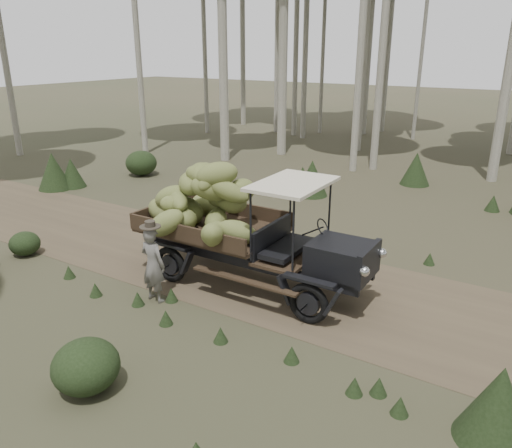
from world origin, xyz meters
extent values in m
plane|color=#473D2B|center=(0.00, 0.00, 0.00)|extent=(120.00, 120.00, 0.00)
cube|color=brown|center=(0.00, 0.00, 0.00)|extent=(70.00, 4.00, 0.01)
cube|color=black|center=(0.94, -0.51, 1.09)|extent=(1.10, 1.05, 0.60)
cube|color=black|center=(1.54, -0.50, 1.09)|extent=(0.12, 1.10, 0.68)
cube|color=black|center=(-0.60, -0.52, 1.20)|extent=(0.10, 1.53, 0.60)
cube|color=#38281C|center=(-2.13, -0.53, 1.09)|extent=(3.08, 1.99, 0.09)
cube|color=#38281C|center=(-2.13, 0.45, 1.29)|extent=(3.06, 0.09, 0.35)
cube|color=#38281C|center=(-2.12, -1.52, 1.29)|extent=(3.06, 0.09, 0.35)
cube|color=#38281C|center=(-3.66, -0.54, 1.29)|extent=(0.08, 1.97, 0.35)
cube|color=beige|center=(-0.12, -0.52, 2.43)|extent=(1.27, 1.87, 0.07)
cube|color=black|center=(-0.98, -0.11, 0.68)|extent=(5.03, 0.15, 0.20)
cube|color=black|center=(-0.98, -0.94, 0.68)|extent=(5.03, 0.15, 0.20)
torus|color=black|center=(0.71, 0.37, 0.42)|extent=(0.83, 0.16, 0.83)
torus|color=black|center=(0.72, -1.39, 0.42)|extent=(0.83, 0.16, 0.83)
torus|color=black|center=(-2.68, 0.34, 0.42)|extent=(0.83, 0.16, 0.83)
torus|color=black|center=(-2.67, -1.41, 0.42)|extent=(0.83, 0.16, 0.83)
sphere|color=beige|center=(1.62, -0.01, 1.15)|extent=(0.20, 0.20, 0.20)
sphere|color=beige|center=(1.63, -1.00, 1.15)|extent=(0.20, 0.20, 0.20)
ellipsoid|color=olive|center=(-1.45, -1.35, 1.37)|extent=(0.61, 0.85, 0.60)
ellipsoid|color=olive|center=(-1.78, -0.24, 1.70)|extent=(0.77, 0.54, 0.52)
ellipsoid|color=olive|center=(-2.03, -0.71, 2.09)|extent=(1.05, 1.05, 0.75)
ellipsoid|color=olive|center=(-1.89, -0.64, 2.41)|extent=(1.07, 1.04, 0.64)
ellipsoid|color=olive|center=(-2.81, -0.57, 1.44)|extent=(1.09, 0.70, 0.82)
ellipsoid|color=olive|center=(-2.71, -0.98, 1.77)|extent=(0.95, 0.93, 0.45)
ellipsoid|color=olive|center=(-2.64, -0.63, 2.10)|extent=(0.95, 1.00, 0.53)
ellipsoid|color=olive|center=(-2.00, -0.51, 2.31)|extent=(0.62, 0.87, 0.59)
ellipsoid|color=olive|center=(-1.07, -1.10, 1.40)|extent=(1.04, 0.72, 0.62)
ellipsoid|color=olive|center=(-2.74, -1.08, 1.69)|extent=(0.70, 0.91, 0.68)
ellipsoid|color=olive|center=(-1.56, -0.25, 2.00)|extent=(0.67, 0.86, 0.63)
ellipsoid|color=olive|center=(-2.39, -0.55, 2.32)|extent=(0.99, 0.98, 0.65)
ellipsoid|color=olive|center=(-1.96, -0.62, 1.34)|extent=(0.86, 1.10, 0.61)
ellipsoid|color=olive|center=(-1.96, -0.22, 1.72)|extent=(1.10, 0.69, 0.76)
ellipsoid|color=olive|center=(-2.59, -0.38, 2.09)|extent=(1.01, 0.52, 0.69)
ellipsoid|color=olive|center=(-2.28, -0.63, 2.31)|extent=(0.97, 0.71, 0.65)
ellipsoid|color=olive|center=(-3.35, -0.82, 1.37)|extent=(1.06, 0.76, 0.76)
ellipsoid|color=olive|center=(-3.04, -0.83, 1.78)|extent=(1.05, 0.79, 0.75)
ellipsoid|color=olive|center=(-1.60, -0.62, 2.07)|extent=(1.07, 0.80, 0.73)
ellipsoid|color=olive|center=(-2.02, -0.66, 2.31)|extent=(0.48, 0.95, 0.69)
ellipsoid|color=olive|center=(-2.85, 0.21, 1.33)|extent=(0.92, 0.59, 0.67)
ellipsoid|color=olive|center=(-2.15, -0.11, 1.71)|extent=(0.57, 1.02, 0.69)
ellipsoid|color=olive|center=(-1.54, -0.23, 2.01)|extent=(0.63, 0.81, 0.53)
ellipsoid|color=olive|center=(-2.29, -0.60, 2.38)|extent=(0.58, 0.84, 0.51)
ellipsoid|color=olive|center=(-2.46, -1.08, 1.40)|extent=(0.74, 0.90, 0.62)
ellipsoid|color=olive|center=(-2.56, -1.57, 1.47)|extent=(1.04, 0.98, 0.83)
ellipsoid|color=olive|center=(-1.35, -1.57, 1.44)|extent=(0.89, 0.99, 0.77)
imported|color=#63605B|center=(-2.37, -2.24, 0.80)|extent=(0.60, 0.40, 1.60)
cylinder|color=#342E25|center=(-2.37, -2.24, 1.62)|extent=(0.44, 0.44, 0.02)
cylinder|color=#342E25|center=(-2.37, -2.24, 1.68)|extent=(0.22, 0.22, 0.13)
cylinder|color=#B2AD9E|center=(-8.71, 16.91, 7.17)|extent=(0.30, 0.30, 14.34)
cone|color=#233319|center=(-0.36, 9.91, 0.61)|extent=(1.11, 1.11, 1.23)
ellipsoid|color=#233319|center=(-6.80, -2.20, 0.31)|extent=(0.75, 0.75, 0.60)
cone|color=#233319|center=(-11.14, 2.75, 0.54)|extent=(0.97, 0.97, 1.08)
ellipsoid|color=#233319|center=(-10.23, 5.44, 0.51)|extent=(1.25, 1.25, 1.00)
cone|color=#233319|center=(4.17, -2.78, 0.57)|extent=(1.03, 1.03, 1.14)
ellipsoid|color=#233319|center=(-1.25, -4.94, 0.42)|extent=(1.02, 1.02, 0.82)
cone|color=#233319|center=(-3.36, 6.36, 0.51)|extent=(0.93, 0.93, 1.03)
cone|color=#233319|center=(2.66, 7.95, 0.26)|extent=(0.47, 0.47, 0.52)
cone|color=#233319|center=(-11.47, 2.22, 0.68)|extent=(1.22, 1.22, 1.35)
cone|color=#233319|center=(-3.27, 6.29, 0.33)|extent=(0.59, 0.59, 0.65)
cone|color=#233319|center=(-3.05, 6.49, 0.63)|extent=(1.14, 1.14, 1.26)
cone|color=#233319|center=(-1.53, -2.86, 0.15)|extent=(0.27, 0.27, 0.30)
cone|color=#233319|center=(-2.40, 2.14, 0.15)|extent=(0.27, 0.27, 0.30)
cone|color=#233319|center=(2.56, -2.68, 0.15)|extent=(0.27, 0.27, 0.30)
cone|color=#233319|center=(2.25, -2.87, 0.15)|extent=(0.27, 0.27, 0.30)
cone|color=#233319|center=(2.01, 2.62, 0.15)|extent=(0.27, 0.27, 0.30)
cone|color=#233319|center=(2.97, -2.95, 0.15)|extent=(0.27, 0.27, 0.30)
cone|color=#233319|center=(0.28, 2.17, 0.15)|extent=(0.27, 0.27, 0.30)
cone|color=#233319|center=(1.06, -2.65, 0.15)|extent=(0.27, 0.27, 0.30)
cone|color=#233319|center=(-3.56, -2.78, 0.15)|extent=(0.27, 0.27, 0.30)
cone|color=#233319|center=(-5.52, 2.22, 0.15)|extent=(0.27, 0.27, 0.30)
cone|color=#233319|center=(-2.52, -2.60, 0.15)|extent=(0.27, 0.27, 0.30)
cone|color=#233319|center=(-2.05, -2.10, 0.15)|extent=(0.27, 0.27, 0.30)
cone|color=#233319|center=(-0.30, -2.80, 0.15)|extent=(0.27, 0.27, 0.30)
cone|color=#233319|center=(-4.77, -2.50, 0.15)|extent=(0.27, 0.27, 0.30)
camera|label=1|loc=(4.32, -8.98, 4.97)|focal=35.00mm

